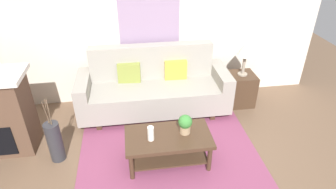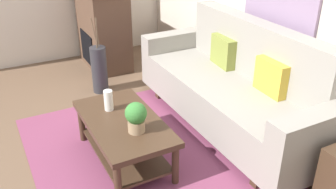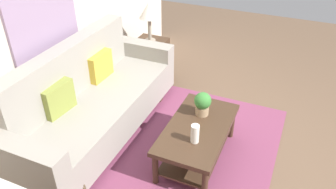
{
  "view_description": "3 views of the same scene",
  "coord_description": "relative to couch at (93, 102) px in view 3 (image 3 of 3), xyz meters",
  "views": [
    {
      "loc": [
        -0.45,
        -2.54,
        2.79
      ],
      "look_at": [
        0.07,
        0.99,
        0.62
      ],
      "focal_mm": 31.01,
      "sensor_mm": 36.0,
      "label": 1
    },
    {
      "loc": [
        2.58,
        -0.63,
        2.09
      ],
      "look_at": [
        0.06,
        0.7,
        0.62
      ],
      "focal_mm": 39.54,
      "sensor_mm": 36.0,
      "label": 2
    },
    {
      "loc": [
        -2.58,
        -0.47,
        2.55
      ],
      "look_at": [
        0.18,
        0.73,
        0.58
      ],
      "focal_mm": 35.68,
      "sensor_mm": 36.0,
      "label": 3
    }
  ],
  "objects": [
    {
      "name": "couch",
      "position": [
        0.0,
        0.0,
        0.0
      ],
      "size": [
        2.39,
        0.84,
        1.08
      ],
      "color": "gray",
      "rests_on": "ground_plane"
    },
    {
      "name": "coffee_table",
      "position": [
        0.06,
        -1.22,
        -0.12
      ],
      "size": [
        1.1,
        0.6,
        0.43
      ],
      "color": "#422D1E",
      "rests_on": "ground_plane"
    },
    {
      "name": "potted_plant_tabletop",
      "position": [
        0.28,
        -1.19,
        0.14
      ],
      "size": [
        0.18,
        0.18,
        0.26
      ],
      "color": "tan",
      "rests_on": "coffee_table"
    },
    {
      "name": "side_table",
      "position": [
        1.5,
        0.02,
        -0.15
      ],
      "size": [
        0.44,
        0.44,
        0.56
      ],
      "primitive_type": "cube",
      "color": "#422D1E",
      "rests_on": "ground_plane"
    },
    {
      "name": "throw_pillow_mustard",
      "position": [
        0.38,
        0.12,
        0.25
      ],
      "size": [
        0.36,
        0.13,
        0.32
      ],
      "primitive_type": "cube",
      "rotation": [
        0.0,
        0.0,
        -0.03
      ],
      "color": "gold",
      "rests_on": "couch"
    },
    {
      "name": "throw_pillow_olive",
      "position": [
        -0.38,
        0.12,
        0.25
      ],
      "size": [
        0.37,
        0.15,
        0.32
      ],
      "primitive_type": "cube",
      "rotation": [
        0.0,
        0.0,
        -0.09
      ],
      "color": "olive",
      "rests_on": "couch"
    },
    {
      "name": "area_rug",
      "position": [
        0.09,
        -1.03,
        -0.43
      ],
      "size": [
        2.44,
        1.98,
        0.01
      ],
      "primitive_type": "cube",
      "color": "#843D5B",
      "rests_on": "ground_plane"
    },
    {
      "name": "wall_back",
      "position": [
        0.09,
        0.54,
        0.92
      ],
      "size": [
        5.66,
        0.1,
        2.7
      ],
      "primitive_type": "cube",
      "color": "beige",
      "rests_on": "ground_plane"
    },
    {
      "name": "table_lamp",
      "position": [
        1.5,
        0.02,
        0.56
      ],
      "size": [
        0.28,
        0.28,
        0.57
      ],
      "color": "gray",
      "rests_on": "side_table"
    },
    {
      "name": "tabletop_vase",
      "position": [
        -0.17,
        -1.27,
        0.09
      ],
      "size": [
        0.08,
        0.08,
        0.19
      ],
      "primitive_type": "cylinder",
      "color": "white",
      "rests_on": "coffee_table"
    },
    {
      "name": "ground_plane",
      "position": [
        0.09,
        -1.53,
        -0.43
      ],
      "size": [
        9.66,
        9.66,
        0.0
      ],
      "primitive_type": "plane",
      "color": "brown"
    },
    {
      "name": "framed_painting",
      "position": [
        -0.0,
        0.47,
        0.98
      ],
      "size": [
        0.97,
        0.03,
        0.95
      ],
      "primitive_type": "cube",
      "color": "gray"
    }
  ]
}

